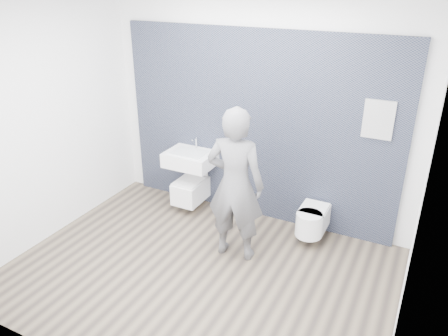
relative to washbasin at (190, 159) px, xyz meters
The scene contains 8 objects.
ground 1.62m from the washbasin, 56.08° to the right, with size 4.00×4.00×0.00m, color brown.
room_shell 1.77m from the washbasin, 56.08° to the right, with size 4.00×4.00×4.00m.
tile_wall 1.12m from the washbasin, 18.16° to the left, with size 3.60×0.06×2.40m, color black.
washbasin is the anchor object (origin of this frame).
toilet_square 0.45m from the washbasin, 90.00° to the right, with size 0.34×0.50×0.66m.
toilet_rounded 1.76m from the washbasin, ahead, with size 0.32×0.55×0.30m.
info_placard 2.38m from the washbasin, ahead, with size 0.32×0.03×0.43m, color white.
visitor 1.23m from the washbasin, 35.32° to the right, with size 0.64×0.42×1.76m, color slate.
Camera 1 is at (1.98, -3.31, 2.98)m, focal length 35.00 mm.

